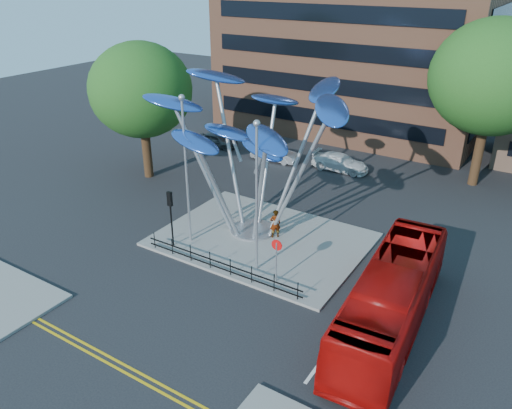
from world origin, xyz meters
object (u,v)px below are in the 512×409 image
Objects in this scene: street_lamp_right at (257,185)px; parked_car_mid at (275,153)px; parked_car_right at (340,162)px; tree_right at (494,78)px; traffic_light_island at (170,207)px; parked_car_left at (217,140)px; street_lamp_left at (186,159)px; pedestrian at (275,224)px; leaf_sculpture at (253,125)px; red_bus at (392,298)px; tree_left at (141,90)px; no_entry_sign_island at (277,253)px.

parked_car_mid is (-7.83, 15.28, -4.43)m from street_lamp_right.
tree_right is at bearing -75.13° from parked_car_right.
parked_car_left is at bearing 118.28° from traffic_light_island.
traffic_light_island is at bearing -116.57° from street_lamp_left.
parked_car_right is (-1.32, 12.68, -0.38)m from pedestrian.
traffic_light_island is (-2.93, -4.18, -4.26)m from leaf_sculpture.
parked_car_left is (-21.66, -3.40, -7.38)m from tree_right.
street_lamp_left is at bearing 170.49° from red_bus.
leaf_sculpture is 14.01m from parked_car_right.
tree_right is 3.12× the size of parked_car_left.
leaf_sculpture reaches higher than pedestrian.
tree_right is at bearing 68.46° from street_lamp_right.
parked_car_left is 11.94m from parked_car_right.
parked_car_mid is (6.34, -0.33, 0.01)m from parked_car_left.
traffic_light_island reaches higher than parked_car_right.
tree_left is at bearing 170.84° from parked_car_left.
street_lamp_left is at bearing 169.15° from parked_car_right.
tree_left reaches higher than street_lamp_left.
traffic_light_island is 18.39m from parked_car_left.
tree_right is 17.41m from parked_car_mid.
parked_car_mid is at bearing -166.34° from tree_right.
street_lamp_right is at bearing -111.54° from tree_right.
pedestrian is at bearing 36.99° from street_lamp_left.
street_lamp_right is 2.42× the size of traffic_light_island.
leaf_sculpture is at bearing -161.10° from parked_car_mid.
parked_car_mid reaches higher than parked_car_left.
tree_left reaches higher than street_lamp_right.
parked_car_left is 0.96× the size of parked_car_mid.
parked_car_right is (0.32, 12.56, -6.19)m from leaf_sculpture.
tree_left is at bearing -57.79° from pedestrian.
tree_right is 1.17× the size of tree_left.
no_entry_sign_island is at bearing 0.13° from traffic_light_island.
red_bus reaches higher than pedestrian.
tree_right is 21.31m from no_entry_sign_island.
red_bus is at bearing -141.53° from parked_car_mid.
tree_left is 16.19m from street_lamp_right.
tree_right reaches higher than no_entry_sign_island.
red_bus is (6.11, -0.25, -0.22)m from no_entry_sign_island.
leaf_sculpture is at bearing 52.60° from street_lamp_left.
traffic_light_island is at bearing 175.06° from red_bus.
tree_left is 0.90× the size of red_bus.
traffic_light_island is at bearing -125.04° from leaf_sculpture.
leaf_sculpture is 1.45× the size of street_lamp_left.
traffic_light_island is 16.07m from parked_car_mid.
parked_car_right reaches higher than parked_car_mid.
leaf_sculpture is 17.75m from parked_car_left.
parked_car_mid is at bearing 98.91° from parked_car_right.
street_lamp_left is 4.86× the size of pedestrian.
parked_car_mid is at bearing 51.12° from tree_left.
street_lamp_left is 3.59× the size of no_entry_sign_island.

